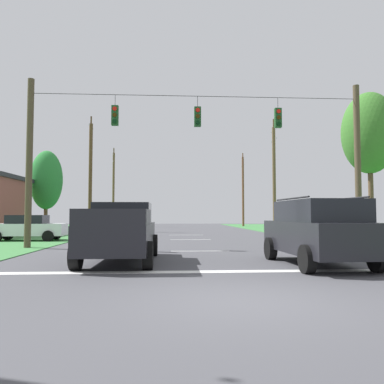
% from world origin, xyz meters
% --- Properties ---
extents(ground_plane, '(120.00, 120.00, 0.00)m').
position_xyz_m(ground_plane, '(0.00, 0.00, 0.00)').
color(ground_plane, '#47474C').
extents(stop_bar_stripe, '(13.13, 0.45, 0.01)m').
position_xyz_m(stop_bar_stripe, '(0.00, 3.62, 0.00)').
color(stop_bar_stripe, white).
rests_on(stop_bar_stripe, ground).
extents(lane_dash_0, '(2.50, 0.15, 0.01)m').
position_xyz_m(lane_dash_0, '(0.00, 9.62, 0.00)').
color(lane_dash_0, white).
rests_on(lane_dash_0, ground).
extents(lane_dash_1, '(2.50, 0.15, 0.01)m').
position_xyz_m(lane_dash_1, '(0.00, 17.26, 0.00)').
color(lane_dash_1, white).
rests_on(lane_dash_1, ground).
extents(lane_dash_2, '(2.50, 0.15, 0.01)m').
position_xyz_m(lane_dash_2, '(0.00, 22.75, 0.00)').
color(lane_dash_2, white).
rests_on(lane_dash_2, ground).
extents(overhead_signal_span, '(16.05, 0.31, 7.94)m').
position_xyz_m(overhead_signal_span, '(0.03, 11.53, 4.31)').
color(overhead_signal_span, '#4D412D').
rests_on(overhead_signal_span, ground).
extents(pickup_truck, '(2.30, 5.41, 1.95)m').
position_xyz_m(pickup_truck, '(-2.92, 6.04, 0.97)').
color(pickup_truck, black).
rests_on(pickup_truck, ground).
extents(suv_black, '(2.35, 4.87, 2.05)m').
position_xyz_m(suv_black, '(3.20, 4.74, 1.06)').
color(suv_black, black).
rests_on(suv_black, ground).
extents(distant_car_crossing_white, '(4.36, 2.15, 1.52)m').
position_xyz_m(distant_car_crossing_white, '(-9.64, 16.63, 0.79)').
color(distant_car_crossing_white, silver).
rests_on(distant_car_crossing_white, ground).
extents(utility_pole_mid_right, '(0.30, 1.96, 10.33)m').
position_xyz_m(utility_pole_mid_right, '(8.26, 28.08, 5.07)').
color(utility_pole_mid_right, brown).
rests_on(utility_pole_mid_right, ground).
extents(utility_pole_far_right, '(0.28, 1.91, 9.73)m').
position_xyz_m(utility_pole_far_right, '(8.49, 44.29, 4.89)').
color(utility_pole_far_right, brown).
rests_on(utility_pole_far_right, ground).
extents(utility_pole_mid_left, '(0.33, 1.83, 10.69)m').
position_xyz_m(utility_pole_mid_left, '(-8.58, 29.52, 5.14)').
color(utility_pole_mid_left, brown).
rests_on(utility_pole_mid_left, ground).
extents(utility_pole_far_left, '(0.28, 1.74, 10.14)m').
position_xyz_m(utility_pole_far_left, '(-8.43, 43.66, 5.04)').
color(utility_pole_far_left, brown).
rests_on(utility_pole_far_left, ground).
extents(tree_roadside_right, '(2.65, 2.65, 6.95)m').
position_xyz_m(tree_roadside_right, '(-11.65, 26.58, 4.44)').
color(tree_roadside_right, brown).
rests_on(tree_roadside_right, ground).
extents(tree_roadside_far_right, '(3.07, 3.07, 8.51)m').
position_xyz_m(tree_roadside_far_right, '(10.04, 14.37, 6.16)').
color(tree_roadside_far_right, brown).
rests_on(tree_roadside_far_right, ground).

